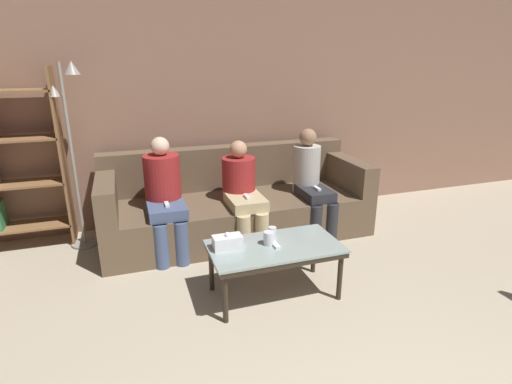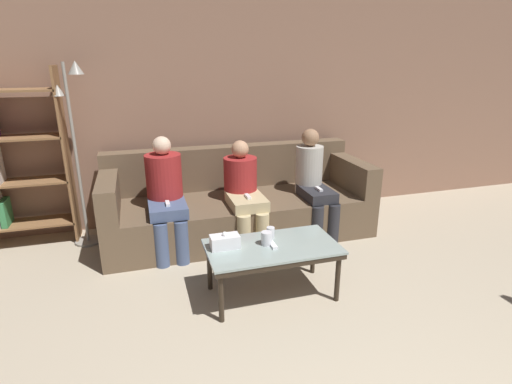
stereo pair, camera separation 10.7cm
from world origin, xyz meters
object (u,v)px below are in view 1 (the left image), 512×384
object	(u,v)px
cup_near_left	(272,232)
couch	(236,205)
cup_near_right	(269,238)
standing_lamp	(72,138)
game_remote	(275,244)
coffee_table	(275,250)
seated_person_mid_right	(311,181)
seated_person_mid_left	(242,190)
seated_person_left_end	(164,193)
tissue_box	(228,242)

from	to	relation	value
cup_near_left	couch	bearing A→B (deg)	89.04
cup_near_right	standing_lamp	bearing A→B (deg)	135.15
cup_near_right	game_remote	bearing A→B (deg)	-36.10
coffee_table	cup_near_left	world-z (taller)	cup_near_left
cup_near_right	coffee_table	bearing A→B (deg)	-36.10
coffee_table	seated_person_mid_right	world-z (taller)	seated_person_mid_right
cup_near_left	seated_person_mid_left	world-z (taller)	seated_person_mid_left
seated_person_left_end	seated_person_mid_right	bearing A→B (deg)	-0.90
seated_person_mid_left	couch	bearing A→B (deg)	90.00
coffee_table	game_remote	xyz separation A→B (m)	(-0.00, -0.00, 0.05)
coffee_table	standing_lamp	world-z (taller)	standing_lamp
cup_near_left	tissue_box	bearing A→B (deg)	-170.01
cup_near_left	cup_near_right	xyz separation A→B (m)	(-0.07, -0.11, 0.01)
seated_person_mid_left	cup_near_right	bearing A→B (deg)	-95.00
cup_near_right	game_remote	world-z (taller)	cup_near_right
couch	cup_near_right	size ratio (longest dim) A/B	25.92
couch	standing_lamp	world-z (taller)	standing_lamp
game_remote	standing_lamp	world-z (taller)	standing_lamp
couch	coffee_table	size ratio (longest dim) A/B	2.70
cup_near_left	standing_lamp	xyz separation A→B (m)	(-1.51, 1.33, 0.62)
seated_person_mid_left	seated_person_mid_right	xyz separation A→B (m)	(0.76, -0.00, 0.02)
seated_person_left_end	cup_near_left	bearing A→B (deg)	-51.27
tissue_box	seated_person_mid_right	xyz separation A→B (m)	(1.16, 0.97, 0.09)
cup_near_left	tissue_box	xyz separation A→B (m)	(-0.39, -0.07, 0.01)
couch	game_remote	bearing A→B (deg)	-92.26
standing_lamp	cup_near_left	bearing A→B (deg)	-41.26
couch	coffee_table	world-z (taller)	couch
couch	coffee_table	distance (m)	1.27
coffee_table	tissue_box	size ratio (longest dim) A/B	4.60
cup_near_left	tissue_box	world-z (taller)	tissue_box
coffee_table	seated_person_mid_right	distance (m)	1.33
cup_near_left	cup_near_right	distance (m)	0.13
cup_near_right	seated_person_mid_right	size ratio (longest dim) A/B	0.10
standing_lamp	game_remote	bearing A→B (deg)	-44.66
couch	cup_near_left	bearing A→B (deg)	-90.96
seated_person_mid_left	game_remote	bearing A→B (deg)	-92.77
coffee_table	tissue_box	distance (m)	0.37
tissue_box	game_remote	xyz separation A→B (m)	(0.36, -0.07, -0.04)
couch	seated_person_left_end	bearing A→B (deg)	-164.22
seated_person_left_end	seated_person_mid_left	distance (m)	0.76
couch	seated_person_left_end	distance (m)	0.84
couch	cup_near_left	size ratio (longest dim) A/B	30.23
seated_person_mid_right	standing_lamp	bearing A→B (deg)	169.40
couch	standing_lamp	bearing A→B (deg)	172.90
cup_near_left	coffee_table	bearing A→B (deg)	-102.86
game_remote	cup_near_left	bearing A→B (deg)	77.14
standing_lamp	couch	bearing A→B (deg)	-7.10
cup_near_left	tissue_box	distance (m)	0.39
seated_person_mid_left	standing_lamp	bearing A→B (deg)	164.37
seated_person_left_end	seated_person_mid_right	distance (m)	1.52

